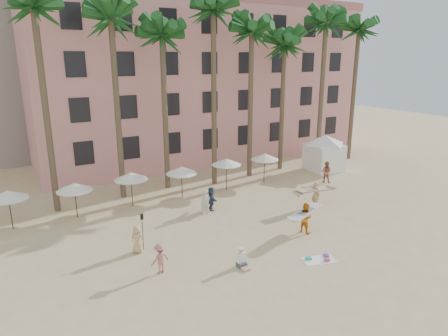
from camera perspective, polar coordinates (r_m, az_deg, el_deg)
The scene contains 11 objects.
ground at distance 22.64m, azimuth 9.85°, elevation -13.10°, with size 120.00×120.00×0.00m, color #D1B789.
pink_hotel at distance 45.76m, azimuth -3.98°, elevation 12.09°, with size 35.00×14.00×16.00m, color pink.
palm_row at distance 33.03m, azimuth -6.00°, elevation 19.32°, with size 44.40×5.40×16.30m.
umbrella_row at distance 30.52m, azimuth -9.53°, elevation -0.70°, with size 22.50×2.70×2.73m.
cabana at distance 40.02m, azimuth 14.16°, elevation 2.55°, with size 4.81×4.81×3.50m.
beach_towel at distance 23.14m, azimuth 13.44°, elevation -12.56°, with size 2.01×1.47×0.14m.
carrier_yellow at distance 30.32m, azimuth 12.96°, elevation -3.50°, with size 3.40×0.88×1.91m.
carrier_white at distance 25.92m, azimuth 11.52°, elevation -6.82°, with size 3.01×1.70×1.96m.
beachgoers at distance 28.01m, azimuth 1.25°, elevation -5.12°, with size 19.73×8.26×1.91m.
paddle at distance 23.47m, azimuth -11.58°, elevation -8.28°, with size 0.18×0.04×2.23m.
seated_man at distance 21.72m, azimuth 2.58°, elevation -13.08°, with size 0.47×0.82×1.07m.
Camera 1 is at (-13.00, -15.06, 10.80)m, focal length 32.00 mm.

